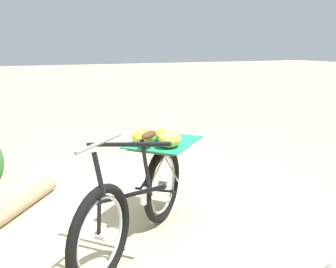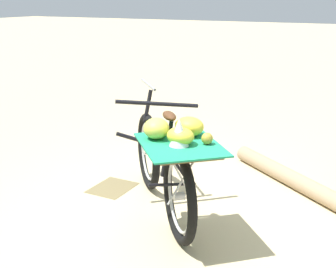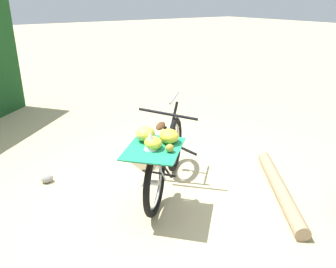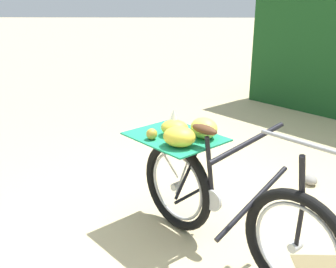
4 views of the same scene
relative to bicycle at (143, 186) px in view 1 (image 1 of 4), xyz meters
The scene contains 3 objects.
ground_plane 0.53m from the bicycle, 28.10° to the left, with size 60.00×60.00×0.00m, color #C6B284.
bicycle is the anchor object (origin of this frame).
fallen_log 1.45m from the bicycle, 144.17° to the left, with size 0.16×0.16×1.72m, color #9E8466.
Camera 1 is at (-1.14, -2.80, 1.64)m, focal length 39.16 mm.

